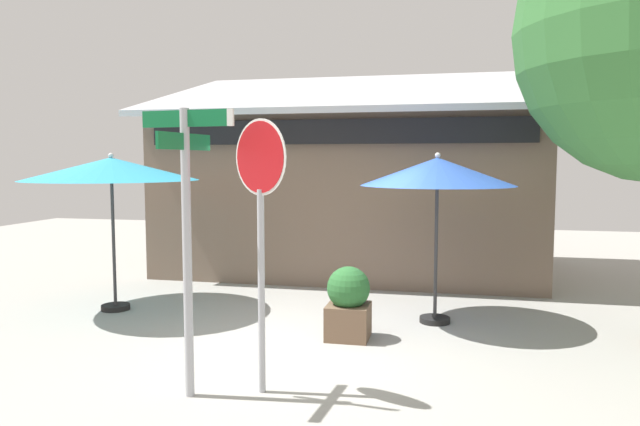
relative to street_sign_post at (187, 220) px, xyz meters
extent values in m
cube|color=#9E9B93|center=(0.80, 1.66, -1.82)|extent=(28.00, 28.00, 0.10)
cube|color=#705B4C|center=(0.47, 7.26, -0.16)|extent=(7.58, 4.23, 3.22)
cube|color=silver|center=(0.47, 7.11, 2.05)|extent=(8.08, 4.81, 1.29)
cube|color=black|center=(0.47, 5.10, 1.09)|extent=(6.98, 0.16, 0.44)
cylinder|color=#A8AAB2|center=(0.00, 0.00, -0.35)|extent=(0.09, 0.09, 2.85)
cube|color=#116B38|center=(0.00, 0.00, 0.98)|extent=(0.92, 0.13, 0.16)
cube|color=#116B38|center=(0.00, 0.00, 0.76)|extent=(0.13, 0.92, 0.16)
cube|color=white|center=(0.49, -0.05, 0.98)|extent=(0.06, 0.04, 0.16)
cylinder|color=#A8AAB2|center=(0.67, 0.25, -0.74)|extent=(0.07, 0.07, 2.06)
cylinder|color=white|center=(0.67, 0.25, 0.61)|extent=(0.65, 0.41, 0.76)
cylinder|color=red|center=(0.67, 0.25, 0.61)|extent=(0.61, 0.39, 0.71)
cylinder|color=black|center=(-2.61, 2.89, -1.73)|extent=(0.44, 0.44, 0.08)
cylinder|color=#333335|center=(-2.61, 2.89, -0.73)|extent=(0.05, 0.05, 2.09)
cone|color=#2D99BC|center=(-2.61, 2.89, 0.45)|extent=(2.67, 2.67, 0.35)
sphere|color=silver|center=(-2.61, 2.89, 0.65)|extent=(0.08, 0.08, 0.08)
cylinder|color=black|center=(2.33, 3.22, -1.73)|extent=(0.44, 0.44, 0.08)
cylinder|color=#333335|center=(2.33, 3.22, -0.75)|extent=(0.05, 0.05, 2.04)
cone|color=#2D56B7|center=(2.33, 3.22, 0.42)|extent=(2.20, 2.20, 0.40)
sphere|color=silver|center=(2.33, 3.22, 0.65)|extent=(0.08, 0.08, 0.08)
cube|color=brown|center=(1.23, 2.21, -1.54)|extent=(0.55, 0.55, 0.46)
sphere|color=#28602D|center=(1.23, 2.21, -1.10)|extent=(0.57, 0.57, 0.57)
camera|label=1|loc=(2.48, -5.23, 0.57)|focal=32.69mm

